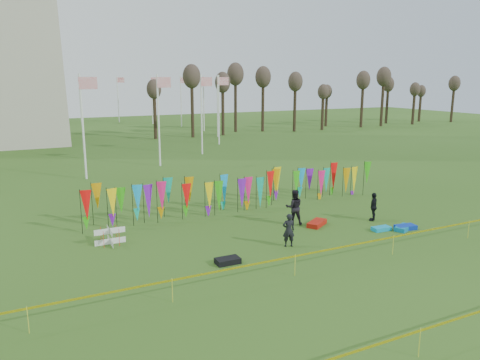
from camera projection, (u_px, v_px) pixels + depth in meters
name	position (u px, v px, depth m)	size (l,w,h in m)	color
ground	(316.00, 254.00, 20.88)	(160.00, 160.00, 0.00)	#2C5016
banner_row	(241.00, 189.00, 27.85)	(18.64, 0.64, 2.11)	black
caution_tape_near	(334.00, 249.00, 19.24)	(26.00, 0.02, 0.90)	#FDF605
caution_tape_far	(465.00, 317.00, 13.78)	(26.00, 0.02, 0.90)	#FDF605
tree_line	(322.00, 88.00, 71.93)	(53.92, 1.92, 7.84)	#36281B
box_kite	(110.00, 236.00, 21.96)	(0.73, 0.73, 0.81)	red
person_left	(289.00, 230.00, 21.64)	(0.58, 0.42, 1.58)	black
person_mid	(294.00, 207.00, 24.87)	(0.93, 0.57, 1.90)	black
person_right	(374.00, 207.00, 25.58)	(0.92, 0.53, 1.58)	black
kite_bag_turquoise	(381.00, 229.00, 24.04)	(0.98, 0.49, 0.20)	#0D9DD1
kite_bag_blue	(406.00, 227.00, 24.23)	(1.07, 0.56, 0.22)	#0B32B5
kite_bag_red	(317.00, 223.00, 24.84)	(1.34, 0.62, 0.25)	red
kite_bag_black	(228.00, 261.00, 19.77)	(1.03, 0.60, 0.24)	black
kite_bag_teal	(403.00, 228.00, 24.14)	(1.13, 0.54, 0.22)	#0C77AA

